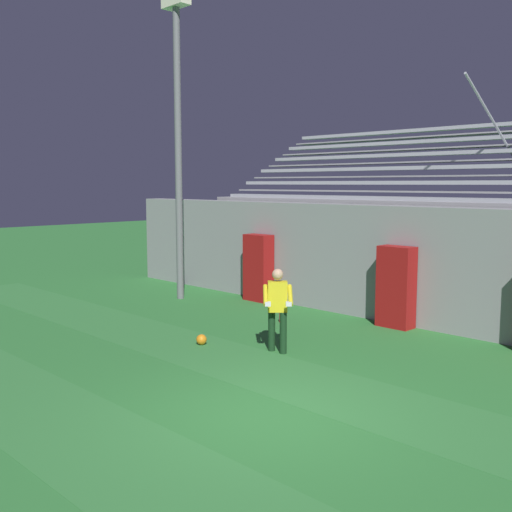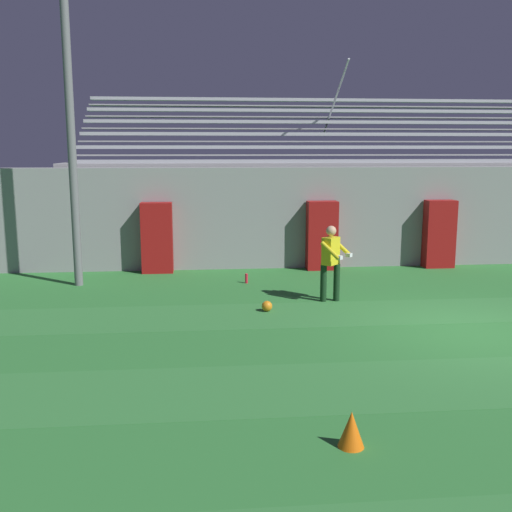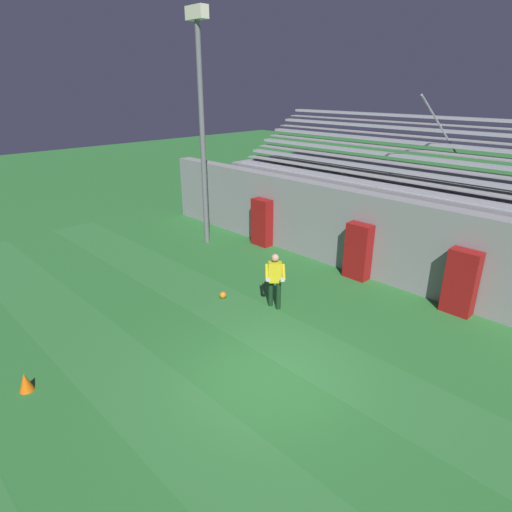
# 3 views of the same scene
# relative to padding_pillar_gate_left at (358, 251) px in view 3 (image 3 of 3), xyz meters

# --- Properties ---
(ground_plane) EXTENTS (80.00, 80.00, 0.00)m
(ground_plane) POSITION_rel_padding_pillar_gate_left_xyz_m (1.67, -5.95, -0.95)
(ground_plane) COLOR #2D7533
(turf_stripe_mid) EXTENTS (28.00, 1.86, 0.01)m
(turf_stripe_mid) POSITION_rel_padding_pillar_gate_left_xyz_m (1.67, -8.23, -0.94)
(turf_stripe_mid) COLOR #337A38
(turf_stripe_mid) RESTS_ON ground
(turf_stripe_far) EXTENTS (28.00, 1.86, 0.01)m
(turf_stripe_far) POSITION_rel_padding_pillar_gate_left_xyz_m (1.67, -4.50, -0.94)
(turf_stripe_far) COLOR #337A38
(turf_stripe_far) RESTS_ON ground
(back_wall) EXTENTS (24.00, 0.60, 2.80)m
(back_wall) POSITION_rel_padding_pillar_gate_left_xyz_m (1.67, 0.55, 0.45)
(back_wall) COLOR gray
(back_wall) RESTS_ON ground
(padding_pillar_gate_left) EXTENTS (0.83, 0.44, 1.89)m
(padding_pillar_gate_left) POSITION_rel_padding_pillar_gate_left_xyz_m (0.00, 0.00, 0.00)
(padding_pillar_gate_left) COLOR maroon
(padding_pillar_gate_left) RESTS_ON ground
(padding_pillar_gate_right) EXTENTS (0.83, 0.44, 1.89)m
(padding_pillar_gate_right) POSITION_rel_padding_pillar_gate_left_xyz_m (3.35, 0.00, 0.00)
(padding_pillar_gate_right) COLOR maroon
(padding_pillar_gate_right) RESTS_ON ground
(padding_pillar_far_left) EXTENTS (0.83, 0.44, 1.89)m
(padding_pillar_far_left) POSITION_rel_padding_pillar_gate_left_xyz_m (-4.50, 0.00, 0.00)
(padding_pillar_far_left) COLOR maroon
(padding_pillar_far_left) RESTS_ON ground
(bleacher_stand) EXTENTS (18.00, 4.75, 5.83)m
(bleacher_stand) POSITION_rel_padding_pillar_gate_left_xyz_m (1.67, 3.24, 0.56)
(bleacher_stand) COLOR gray
(bleacher_stand) RESTS_ON ground
(floodlight_pole) EXTENTS (0.90, 0.36, 8.60)m
(floodlight_pole) POSITION_rel_padding_pillar_gate_left_xyz_m (-6.33, -1.38, 4.44)
(floodlight_pole) COLOR slate
(floodlight_pole) RESTS_ON ground
(goalkeeper) EXTENTS (0.74, 0.74, 1.67)m
(goalkeeper) POSITION_rel_padding_pillar_gate_left_xyz_m (-0.51, -3.49, 0.01)
(goalkeeper) COLOR #143319
(goalkeeper) RESTS_ON ground
(soccer_ball) EXTENTS (0.22, 0.22, 0.22)m
(soccer_ball) POSITION_rel_padding_pillar_gate_left_xyz_m (-1.99, -4.20, -0.84)
(soccer_ball) COLOR orange
(soccer_ball) RESTS_ON ground
(traffic_cone) EXTENTS (0.30, 0.30, 0.42)m
(traffic_cone) POSITION_rel_padding_pillar_gate_left_xyz_m (-1.68, -9.95, -0.74)
(traffic_cone) COLOR orange
(traffic_cone) RESTS_ON ground
(water_bottle) EXTENTS (0.07, 0.07, 0.24)m
(water_bottle) POSITION_rel_padding_pillar_gate_left_xyz_m (-2.21, -1.54, -0.83)
(water_bottle) COLOR red
(water_bottle) RESTS_ON ground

